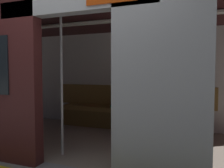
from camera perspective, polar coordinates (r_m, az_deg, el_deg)
name	(u,v)px	position (r m, az deg, el deg)	size (l,w,h in m)	color
train_car	(105,57)	(3.73, -1.71, 7.02)	(6.40, 2.65, 2.19)	#ADAFB5
bench_seat	(126,113)	(4.70, 3.60, -7.35)	(2.95, 0.44, 0.44)	olive
person_seated	(129,98)	(4.58, 4.47, -3.52)	(0.55, 0.67, 1.17)	#D8CC4C
handbag	(151,105)	(4.59, 10.06, -5.27)	(0.26, 0.15, 0.17)	black
book	(114,106)	(4.81, 0.51, -5.68)	(0.15, 0.22, 0.03)	#33723F
grab_pole_door	(62,84)	(3.25, -12.76, -0.01)	(0.04, 0.04, 2.05)	silver
grab_pole_far	(123,85)	(2.96, 2.80, -0.25)	(0.04, 0.04, 2.05)	silver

